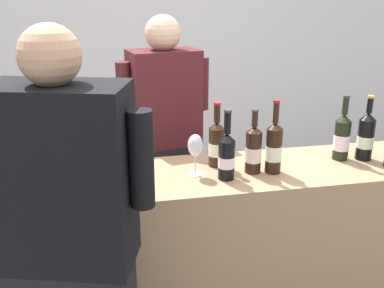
# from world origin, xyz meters

# --- Properties ---
(wall_back) EXTENTS (8.00, 0.10, 2.80)m
(wall_back) POSITION_xyz_m (0.00, 2.60, 1.40)
(wall_back) COLOR white
(wall_back) RESTS_ON ground_plane
(counter) EXTENTS (2.26, 0.51, 0.99)m
(counter) POSITION_xyz_m (0.00, 0.00, 0.49)
(counter) COLOR #9E7A56
(counter) RESTS_ON ground_plane
(wine_bottle_0) EXTENTS (0.08, 0.08, 0.33)m
(wine_bottle_0) POSITION_xyz_m (0.04, -0.08, 1.10)
(wine_bottle_0) COLOR black
(wine_bottle_0) RESTS_ON counter
(wine_bottle_1) EXTENTS (0.08, 0.08, 0.35)m
(wine_bottle_1) POSITION_xyz_m (0.28, -0.05, 1.11)
(wine_bottle_1) COLOR black
(wine_bottle_1) RESTS_ON counter
(wine_bottle_3) EXTENTS (0.08, 0.08, 0.33)m
(wine_bottle_3) POSITION_xyz_m (0.80, 0.02, 1.11)
(wine_bottle_3) COLOR black
(wine_bottle_3) RESTS_ON counter
(wine_bottle_4) EXTENTS (0.08, 0.08, 0.32)m
(wine_bottle_4) POSITION_xyz_m (0.03, 0.08, 1.10)
(wine_bottle_4) COLOR black
(wine_bottle_4) RESTS_ON counter
(wine_bottle_5) EXTENTS (0.08, 0.08, 0.33)m
(wine_bottle_5) POSITION_xyz_m (0.68, 0.04, 1.10)
(wine_bottle_5) COLOR black
(wine_bottle_5) RESTS_ON counter
(wine_bottle_6) EXTENTS (0.08, 0.08, 0.31)m
(wine_bottle_6) POSITION_xyz_m (0.18, -0.03, 1.10)
(wine_bottle_6) COLOR black
(wine_bottle_6) RESTS_ON counter
(wine_glass) EXTENTS (0.07, 0.07, 0.20)m
(wine_glass) POSITION_xyz_m (-0.09, -0.01, 1.12)
(wine_glass) COLOR silver
(wine_glass) RESTS_ON counter
(ice_bucket) EXTENTS (0.21, 0.21, 0.23)m
(ice_bucket) POSITION_xyz_m (-0.91, -0.06, 1.10)
(ice_bucket) COLOR silver
(ice_bucket) RESTS_ON counter
(person_server) EXTENTS (0.55, 0.30, 1.68)m
(person_server) POSITION_xyz_m (-0.15, 0.61, 0.83)
(person_server) COLOR black
(person_server) RESTS_ON ground_plane
(person_guest) EXTENTS (0.58, 0.36, 1.72)m
(person_guest) POSITION_xyz_m (-0.64, -0.52, 0.84)
(person_guest) COLOR black
(person_guest) RESTS_ON ground_plane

